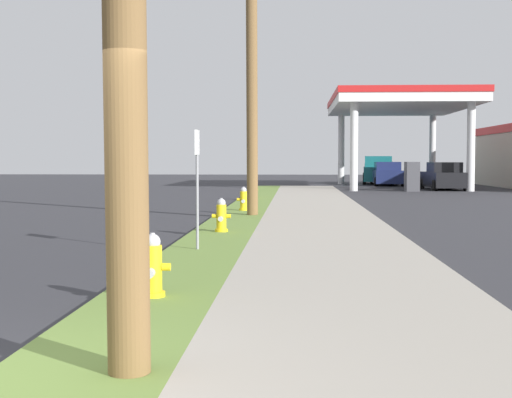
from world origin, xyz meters
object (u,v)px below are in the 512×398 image
object	(u,v)px
street_sign_post	(197,164)
car_navy_by_far_pump	(387,175)
fire_hydrant_nearest	(152,269)
fire_hydrant_second	(221,217)
truck_teal_at_forecourt	(378,171)
fire_hydrant_fourth	(253,190)
car_black_by_near_pump	(443,177)
fire_hydrant_third	(244,200)
utility_pole_midground	(252,40)

from	to	relation	value
street_sign_post	car_navy_by_far_pump	size ratio (longest dim) A/B	0.47
fire_hydrant_nearest	fire_hydrant_second	size ratio (longest dim) A/B	1.00
car_navy_by_far_pump	truck_teal_at_forecourt	bearing A→B (deg)	93.98
fire_hydrant_second	truck_teal_at_forecourt	world-z (taller)	truck_teal_at_forecourt
fire_hydrant_fourth	truck_teal_at_forecourt	size ratio (longest dim) A/B	0.13
car_navy_by_far_pump	truck_teal_at_forecourt	distance (m)	3.42
fire_hydrant_second	street_sign_post	world-z (taller)	street_sign_post
car_black_by_near_pump	fire_hydrant_third	bearing A→B (deg)	-117.46
fire_hydrant_third	fire_hydrant_fourth	distance (m)	7.90
car_navy_by_far_pump	fire_hydrant_second	bearing A→B (deg)	-103.16
fire_hydrant_nearest	fire_hydrant_fourth	bearing A→B (deg)	90.32
fire_hydrant_nearest	street_sign_post	distance (m)	4.69
fire_hydrant_third	truck_teal_at_forecourt	distance (m)	30.77
truck_teal_at_forecourt	fire_hydrant_nearest	bearing A→B (deg)	-99.67
fire_hydrant_nearest	truck_teal_at_forecourt	world-z (taller)	truck_teal_at_forecourt
fire_hydrant_second	street_sign_post	distance (m)	3.40
fire_hydrant_nearest	utility_pole_midground	size ratio (longest dim) A/B	0.08
truck_teal_at_forecourt	fire_hydrant_fourth	bearing A→B (deg)	-109.30
fire_hydrant_nearest	car_navy_by_far_pump	size ratio (longest dim) A/B	0.16
fire_hydrant_nearest	truck_teal_at_forecourt	xyz separation A→B (m)	(7.56, 44.38, 0.47)
fire_hydrant_second	fire_hydrant_third	world-z (taller)	same
fire_hydrant_fourth	utility_pole_midground	world-z (taller)	utility_pole_midground
car_navy_by_far_pump	truck_teal_at_forecourt	world-z (taller)	truck_teal_at_forecourt
fire_hydrant_second	fire_hydrant_fourth	bearing A→B (deg)	90.57
fire_hydrant_nearest	truck_teal_at_forecourt	bearing A→B (deg)	80.33
fire_hydrant_second	car_black_by_near_pump	size ratio (longest dim) A/B	0.16
car_navy_by_far_pump	car_black_by_near_pump	bearing A→B (deg)	-71.58
car_navy_by_far_pump	utility_pole_midground	bearing A→B (deg)	-104.50
fire_hydrant_second	fire_hydrant_fourth	xyz separation A→B (m)	(-0.15, 14.72, 0.00)
fire_hydrant_nearest	street_sign_post	world-z (taller)	street_sign_post
utility_pole_midground	car_black_by_near_pump	size ratio (longest dim) A/B	2.14
fire_hydrant_nearest	fire_hydrant_third	world-z (taller)	same
fire_hydrant_nearest	fire_hydrant_fourth	size ratio (longest dim) A/B	1.00
utility_pole_midground	truck_teal_at_forecourt	xyz separation A→B (m)	(7.14, 31.94, -4.18)
fire_hydrant_third	car_navy_by_far_pump	distance (m)	27.54
fire_hydrant_nearest	car_navy_by_far_pump	bearing A→B (deg)	79.23
truck_teal_at_forecourt	fire_hydrant_second	bearing A→B (deg)	-101.62
fire_hydrant_third	fire_hydrant_fourth	size ratio (longest dim) A/B	1.00
fire_hydrant_nearest	car_navy_by_far_pump	world-z (taller)	car_navy_by_far_pump
car_black_by_near_pump	fire_hydrant_second	bearing A→B (deg)	-111.05
car_navy_by_far_pump	fire_hydrant_fourth	bearing A→B (deg)	-113.15
utility_pole_midground	truck_teal_at_forecourt	world-z (taller)	utility_pole_midground
car_black_by_near_pump	truck_teal_at_forecourt	distance (m)	10.72
utility_pole_midground	car_navy_by_far_pump	xyz separation A→B (m)	(7.38, 28.53, -4.37)
fire_hydrant_third	fire_hydrant_fourth	world-z (taller)	same
street_sign_post	car_navy_by_far_pump	distance (m)	37.29
fire_hydrant_third	street_sign_post	distance (m)	10.08
utility_pole_midground	car_navy_by_far_pump	distance (m)	29.79
street_sign_post	fire_hydrant_nearest	bearing A→B (deg)	-88.95
car_black_by_near_pump	car_navy_by_far_pump	bearing A→B (deg)	108.42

